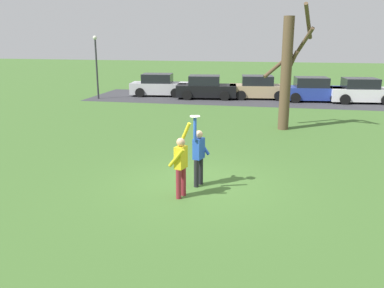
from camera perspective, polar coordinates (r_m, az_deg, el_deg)
The scene contains 12 objects.
ground_plane at distance 12.03m, azimuth 0.73°, elevation -5.75°, with size 120.00×120.00×0.00m, color #426B2D.
person_catcher at distance 11.70m, azimuth 0.94°, elevation -1.29°, with size 0.48×0.59×2.08m.
person_defender at distance 10.87m, azimuth -1.56°, elevation -2.58°, with size 0.55×0.63×2.04m.
frisbee_disc at distance 11.25m, azimuth 0.42°, elevation 3.87°, with size 0.28×0.28×0.02m, color white.
parked_car_silver at distance 30.16m, azimuth -4.62°, elevation 8.12°, with size 4.28×2.39×1.59m.
parked_car_black at distance 28.73m, azimuth 1.96°, elevation 7.82°, with size 4.28×2.39×1.59m.
parked_car_tan at distance 28.98m, azimuth 9.29°, elevation 7.70°, with size 4.28×2.39×1.59m.
parked_car_blue at distance 28.64m, azimuth 16.47°, elevation 7.21°, with size 4.28×2.39×1.59m.
parked_car_white at distance 29.03m, azimuth 22.54°, elevation 6.78°, with size 4.28×2.39×1.59m.
parking_strip at distance 28.77m, azimuth 9.11°, elevation 6.20°, with size 23.37×6.40×0.01m, color #38383D.
bare_tree_tall at distance 19.29m, azimuth 13.18°, elevation 9.98°, with size 2.17×2.16×5.59m.
lamppost_by_lot at distance 29.14m, azimuth -13.21°, elevation 11.22°, with size 0.28×0.28×4.26m.
Camera 1 is at (2.14, -11.06, 4.23)m, focal length 38.22 mm.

